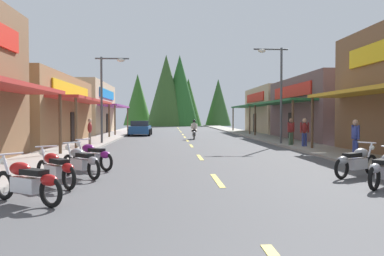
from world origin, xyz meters
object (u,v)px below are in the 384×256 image
at_px(streetlamp_right, 276,82).
at_px(streetlamp_left, 107,87).
at_px(pedestrian_waiting, 304,131).
at_px(parked_car_curbside, 140,128).
at_px(motorcycle_parked_left_1, 55,168).
at_px(pedestrian_browsing, 355,137).
at_px(motorcycle_parked_right_3, 356,161).
at_px(pedestrian_strolling, 291,130).
at_px(motorcycle_parked_left_2, 81,161).
at_px(rider_cruising_lead, 194,131).
at_px(pedestrian_by_shop, 90,131).
at_px(motorcycle_parked_left_0, 27,181).
at_px(motorcycle_parked_left_3, 92,155).

bearing_deg(streetlamp_right, streetlamp_left, 173.82).
relative_size(pedestrian_waiting, parked_car_curbside, 0.40).
height_order(streetlamp_left, motorcycle_parked_left_1, streetlamp_left).
bearing_deg(pedestrian_waiting, pedestrian_browsing, 164.76).
xyz_separation_m(motorcycle_parked_right_3, parked_car_curbside, (-8.34, 26.74, 0.20)).
relative_size(streetlamp_right, pedestrian_strolling, 3.61).
relative_size(motorcycle_parked_left_2, parked_car_curbside, 0.39).
distance_m(motorcycle_parked_left_1, motorcycle_parked_left_2, 1.60).
distance_m(streetlamp_right, motorcycle_parked_left_1, 17.75).
height_order(motorcycle_parked_left_1, rider_cruising_lead, rider_cruising_lead).
xyz_separation_m(pedestrian_by_shop, pedestrian_waiting, (12.33, -1.52, 0.01)).
bearing_deg(rider_cruising_lead, pedestrian_browsing, -157.28).
bearing_deg(motorcycle_parked_right_3, streetlamp_left, 92.11).
distance_m(motorcycle_parked_right_3, rider_cruising_lead, 20.52).
xyz_separation_m(streetlamp_left, pedestrian_browsing, (11.49, -10.38, -2.74)).
bearing_deg(motorcycle_parked_left_2, pedestrian_strolling, -82.53).
xyz_separation_m(streetlamp_left, parked_car_curbside, (1.24, 12.27, -3.04)).
xyz_separation_m(motorcycle_parked_left_0, rider_cruising_lead, (4.94, 23.39, 0.17)).
relative_size(pedestrian_by_shop, pedestrian_browsing, 1.00).
bearing_deg(streetlamp_left, motorcycle_parked_right_3, -56.49).
distance_m(motorcycle_parked_left_0, motorcycle_parked_left_1, 2.04).
xyz_separation_m(motorcycle_parked_right_3, motorcycle_parked_left_3, (-8.22, 2.18, 0.00)).
bearing_deg(streetlamp_right, pedestrian_browsing, -85.12).
bearing_deg(pedestrian_by_shop, rider_cruising_lead, 43.61).
relative_size(motorcycle_parked_left_0, parked_car_curbside, 0.42).
bearing_deg(parked_car_curbside, pedestrian_browsing, -154.98).
distance_m(pedestrian_strolling, parked_car_curbside, 18.01).
bearing_deg(motorcycle_parked_left_2, motorcycle_parked_left_3, -41.84).
bearing_deg(streetlamp_right, motorcycle_parked_right_3, -94.83).
bearing_deg(motorcycle_parked_right_3, pedestrian_by_shop, 98.65).
distance_m(streetlamp_right, motorcycle_parked_right_3, 13.81).
xyz_separation_m(streetlamp_left, pedestrian_by_shop, (-0.68, -2.27, -2.75)).
bearing_deg(parked_car_curbside, pedestrian_strolling, -145.77).
bearing_deg(motorcycle_parked_right_3, pedestrian_strolling, 50.77).
bearing_deg(pedestrian_browsing, streetlamp_left, -44.98).
distance_m(pedestrian_by_shop, parked_car_curbside, 14.67).
height_order(streetlamp_right, pedestrian_browsing, streetlamp_right).
height_order(motorcycle_parked_left_0, motorcycle_parked_left_2, same).
bearing_deg(motorcycle_parked_left_0, motorcycle_parked_left_1, -56.38).
xyz_separation_m(streetlamp_left, motorcycle_parked_left_3, (1.36, -12.29, -3.24)).
relative_size(motorcycle_parked_right_3, motorcycle_parked_left_0, 1.03).
bearing_deg(rider_cruising_lead, pedestrian_waiting, -145.37).
height_order(motorcycle_parked_right_3, rider_cruising_lead, rider_cruising_lead).
bearing_deg(motorcycle_parked_left_3, motorcycle_parked_left_0, 128.53).
bearing_deg(pedestrian_waiting, parked_car_curbside, 19.11).
relative_size(motorcycle_parked_left_2, pedestrian_by_shop, 0.99).
relative_size(streetlamp_left, rider_cruising_lead, 2.63).
bearing_deg(pedestrian_browsing, pedestrian_waiting, -94.30).
xyz_separation_m(motorcycle_parked_right_3, pedestrian_browsing, (1.91, 4.09, 0.50)).
bearing_deg(rider_cruising_lead, motorcycle_parked_left_2, 170.66).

